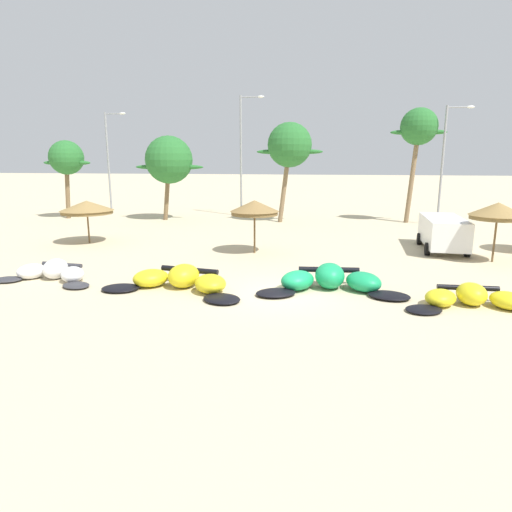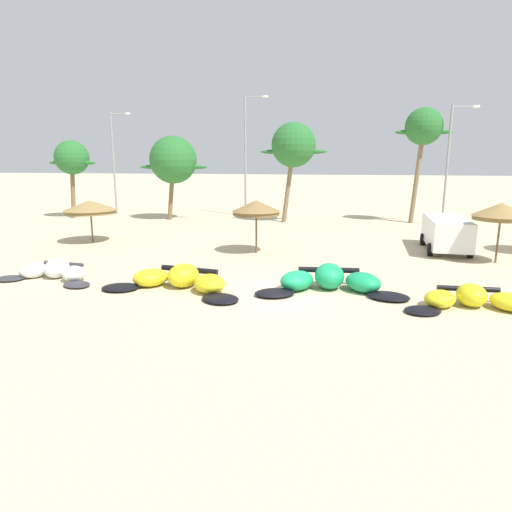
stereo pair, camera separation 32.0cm
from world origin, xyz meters
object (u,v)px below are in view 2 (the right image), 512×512
object	(u,v)px
palm_left	(173,160)
kite_far_left	(53,272)
beach_umbrella_middle	(256,208)
lamppost_east_center	(450,159)
lamppost_west	(115,158)
parked_van	(446,231)
kite_left_of_center	(330,281)
palm_leftmost	(72,159)
kite_left	(180,280)
beach_umbrella_near_van	(90,207)
palm_center_left	(424,128)
lamppost_west_center	(247,150)
kite_center	(474,300)
beach_umbrella_near_palms	(501,211)
palm_left_of_gap	(293,146)

from	to	relation	value
palm_left	kite_far_left	bearing A→B (deg)	-85.42
beach_umbrella_middle	lamppost_east_center	world-z (taller)	lamppost_east_center
lamppost_west	kite_far_left	bearing A→B (deg)	-69.69
parked_van	palm_left	xyz separation A→B (m)	(-19.34, 9.70, 3.81)
kite_left_of_center	palm_leftmost	size ratio (longest dim) A/B	0.92
kite_left	kite_left_of_center	bearing A→B (deg)	7.77
kite_left	beach_umbrella_near_van	distance (m)	12.33
kite_left_of_center	lamppost_east_center	distance (m)	21.40
beach_umbrella_middle	beach_umbrella_near_van	bearing A→B (deg)	172.74
kite_left	lamppost_west	bearing A→B (deg)	121.90
beach_umbrella_near_van	palm_left	world-z (taller)	palm_left
palm_center_left	lamppost_west_center	size ratio (longest dim) A/B	0.86
palm_center_left	palm_left	bearing A→B (deg)	-175.85
parked_van	lamppost_west_center	distance (m)	19.71
kite_left_of_center	palm_leftmost	bearing A→B (deg)	140.24
beach_umbrella_middle	palm_leftmost	bearing A→B (deg)	146.65
beach_umbrella_middle	lamppost_west	bearing A→B (deg)	136.21
beach_umbrella_near_van	parked_van	xyz separation A→B (m)	(20.68, 1.17, -1.09)
kite_left_of_center	lamppost_west	bearing A→B (deg)	132.51
kite_left	kite_center	world-z (taller)	kite_left
beach_umbrella_near_palms	palm_left	bearing A→B (deg)	149.49
beach_umbrella_middle	lamppost_east_center	size ratio (longest dim) A/B	0.32
kite_left	palm_left_of_gap	bearing A→B (deg)	82.60
kite_left_of_center	palm_left	world-z (taller)	palm_left
palm_left	beach_umbrella_near_palms	bearing A→B (deg)	-30.51
beach_umbrella_middle	palm_center_left	xyz separation A→B (m)	(10.59, 13.63, 4.82)
beach_umbrella_near_palms	lamppost_west_center	bearing A→B (deg)	134.37
kite_left	kite_far_left	bearing A→B (deg)	175.67
kite_center	palm_left_of_gap	size ratio (longest dim) A/B	0.65
kite_center	palm_leftmost	world-z (taller)	palm_leftmost
kite_left	beach_umbrella_near_palms	bearing A→B (deg)	26.94
palm_left_of_gap	palm_center_left	world-z (taller)	palm_center_left
palm_left_of_gap	palm_leftmost	bearing A→B (deg)	-178.32
beach_umbrella_near_van	palm_left_of_gap	xyz separation A→B (m)	(11.19, 11.02, 3.83)
kite_left_of_center	beach_umbrella_middle	distance (m)	7.92
parked_van	lamppost_west	bearing A→B (deg)	154.24
beach_umbrella_near_palms	lamppost_east_center	size ratio (longest dim) A/B	0.33
palm_center_left	lamppost_west	xyz separation A→B (m)	(-26.24, 1.36, -2.20)
kite_center	lamppost_east_center	bearing A→B (deg)	80.12
palm_left	palm_center_left	distance (m)	19.88
palm_left	beach_umbrella_middle	bearing A→B (deg)	-53.32
kite_left	palm_center_left	world-z (taller)	palm_center_left
beach_umbrella_near_van	lamppost_west_center	bearing A→B (deg)	64.62
palm_left_of_gap	lamppost_west_center	distance (m)	5.53
palm_left	lamppost_west	xyz separation A→B (m)	(-6.56, 2.79, 0.19)
beach_umbrella_near_van	beach_umbrella_near_palms	xyz separation A→B (m)	(22.47, -1.57, 0.36)
palm_leftmost	palm_left_of_gap	xyz separation A→B (m)	(18.69, 0.55, 0.98)
kite_far_left	palm_left	world-z (taller)	palm_left
kite_left_of_center	palm_leftmost	world-z (taller)	palm_leftmost
palm_left_of_gap	palm_center_left	size ratio (longest dim) A/B	0.88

